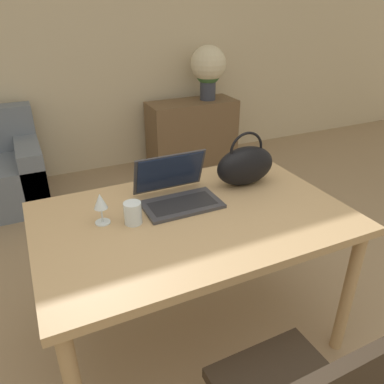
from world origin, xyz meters
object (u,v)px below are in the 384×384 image
Objects in this scene: drinking_glass at (133,213)px; wine_glass at (100,203)px; flower_vase at (208,68)px; laptop at (176,189)px; handbag at (245,165)px.

wine_glass is (-0.12, 0.06, 0.05)m from drinking_glass.
flower_vase is (1.64, 2.15, 0.16)m from wine_glass.
wine_glass is at bearing -170.76° from laptop.
laptop is 0.67× the size of flower_vase.
handbag reaches higher than drinking_glass.
flower_vase reaches higher than laptop.
laptop is at bearing -120.98° from flower_vase.
wine_glass reaches higher than drinking_glass.
flower_vase is at bearing 55.59° from drinking_glass.
handbag is at bearing 5.43° from wine_glass.
wine_glass is 2.71m from flower_vase.
laptop reaches higher than wine_glass.
drinking_glass is 2.69m from flower_vase.
handbag reaches higher than wine_glass.
laptop is at bearing -178.24° from handbag.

